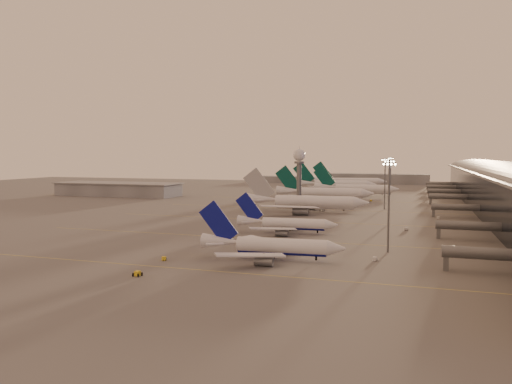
% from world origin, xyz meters
% --- Properties ---
extents(ground, '(700.00, 700.00, 0.00)m').
position_xyz_m(ground, '(0.00, 0.00, 0.00)').
color(ground, '#535050').
rests_on(ground, ground).
extents(taxiway_markings, '(180.00, 185.25, 0.02)m').
position_xyz_m(taxiway_markings, '(30.00, 56.00, 0.01)').
color(taxiway_markings, gold).
rests_on(taxiway_markings, ground).
extents(hangar, '(82.00, 27.00, 8.50)m').
position_xyz_m(hangar, '(-120.00, 140.00, 4.32)').
color(hangar, slate).
rests_on(hangar, ground).
extents(radar_tower, '(6.40, 6.40, 31.10)m').
position_xyz_m(radar_tower, '(5.00, 120.00, 20.95)').
color(radar_tower, slate).
rests_on(radar_tower, ground).
extents(mast_a, '(3.60, 0.56, 25.00)m').
position_xyz_m(mast_a, '(58.00, 0.00, 13.74)').
color(mast_a, slate).
rests_on(mast_a, ground).
extents(mast_b, '(3.60, 0.56, 25.00)m').
position_xyz_m(mast_b, '(55.00, 55.00, 13.74)').
color(mast_b, slate).
rests_on(mast_b, ground).
extents(mast_c, '(3.60, 0.56, 25.00)m').
position_xyz_m(mast_c, '(50.00, 110.00, 13.74)').
color(mast_c, slate).
rests_on(mast_c, ground).
extents(mast_d, '(3.60, 0.56, 25.00)m').
position_xyz_m(mast_d, '(48.00, 200.00, 13.74)').
color(mast_d, slate).
rests_on(mast_d, ground).
extents(distant_horizon, '(165.00, 37.50, 9.00)m').
position_xyz_m(distant_horizon, '(2.62, 325.14, 3.89)').
color(distant_horizon, slate).
rests_on(distant_horizon, ground).
extents(narrowbody_near, '(38.12, 30.37, 14.89)m').
position_xyz_m(narrowbody_near, '(30.52, -19.33, 3.01)').
color(narrowbody_near, silver).
rests_on(narrowbody_near, ground).
extents(narrowbody_mid, '(35.34, 28.16, 13.80)m').
position_xyz_m(narrowbody_mid, '(23.36, 23.29, 2.79)').
color(narrowbody_mid, silver).
rests_on(narrowbody_mid, ground).
extents(widebody_white, '(58.68, 46.88, 20.63)m').
position_xyz_m(widebody_white, '(16.35, 85.46, 3.58)').
color(widebody_white, silver).
rests_on(widebody_white, ground).
extents(greentail_a, '(56.55, 45.66, 20.54)m').
position_xyz_m(greentail_a, '(14.75, 141.90, 3.63)').
color(greentail_a, silver).
rests_on(greentail_a, ground).
extents(greentail_b, '(54.69, 44.16, 19.86)m').
position_xyz_m(greentail_b, '(27.75, 184.19, 3.51)').
color(greentail_b, silver).
rests_on(greentail_b, ground).
extents(greentail_c, '(59.57, 47.88, 21.67)m').
position_xyz_m(greentail_c, '(8.69, 217.97, 3.83)').
color(greentail_c, silver).
rests_on(greentail_c, ground).
extents(greentail_d, '(58.32, 46.72, 21.32)m').
position_xyz_m(greentail_d, '(13.62, 263.01, 3.77)').
color(greentail_d, silver).
rests_on(greentail_d, ground).
extents(gsv_truck_a, '(4.98, 4.90, 2.08)m').
position_xyz_m(gsv_truck_a, '(5.21, -28.23, 1.06)').
color(gsv_truck_a, yellow).
rests_on(gsv_truck_a, ground).
extents(gsv_tug_near, '(2.64, 3.97, 1.07)m').
position_xyz_m(gsv_tug_near, '(7.26, -44.80, 0.55)').
color(gsv_tug_near, yellow).
rests_on(gsv_tug_near, ground).
extents(gsv_catering_a, '(4.96, 2.81, 3.85)m').
position_xyz_m(gsv_catering_a, '(55.73, -12.42, 1.93)').
color(gsv_catering_a, silver).
rests_on(gsv_catering_a, ground).
extents(gsv_tug_mid, '(4.17, 3.16, 1.06)m').
position_xyz_m(gsv_tug_mid, '(8.49, 8.60, 0.54)').
color(gsv_tug_mid, yellow).
rests_on(gsv_tug_mid, ground).
extents(gsv_truck_b, '(6.20, 3.44, 2.37)m').
position_xyz_m(gsv_truck_b, '(62.22, 42.43, 1.21)').
color(gsv_truck_b, silver).
rests_on(gsv_truck_b, ground).
extents(gsv_truck_c, '(6.05, 3.61, 2.30)m').
position_xyz_m(gsv_truck_c, '(-3.24, 63.40, 1.17)').
color(gsv_truck_c, yellow).
rests_on(gsv_truck_c, ground).
extents(gsv_catering_b, '(5.12, 3.13, 3.91)m').
position_xyz_m(gsv_catering_b, '(73.94, 79.42, 1.95)').
color(gsv_catering_b, silver).
rests_on(gsv_catering_b, ground).
extents(gsv_tug_far, '(3.45, 4.48, 1.13)m').
position_xyz_m(gsv_tug_far, '(22.58, 92.61, 0.58)').
color(gsv_tug_far, silver).
rests_on(gsv_tug_far, ground).
extents(gsv_truck_d, '(3.87, 6.18, 2.35)m').
position_xyz_m(gsv_truck_d, '(-18.22, 131.36, 1.20)').
color(gsv_truck_d, slate).
rests_on(gsv_truck_d, ground).
extents(gsv_tug_hangar, '(3.27, 2.08, 0.90)m').
position_xyz_m(gsv_tug_hangar, '(40.02, 149.72, 0.47)').
color(gsv_tug_hangar, yellow).
rests_on(gsv_tug_hangar, ground).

